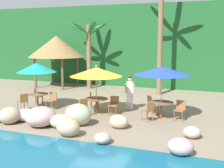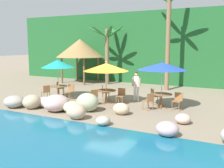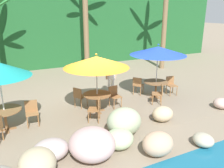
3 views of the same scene
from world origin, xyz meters
name	(u,v)px [view 2 (image 2 of 3)]	position (x,y,z in m)	size (l,w,h in m)	color
ground_plane	(111,102)	(0.00, 0.00, 0.00)	(120.00, 120.00, 0.00)	gray
terrace_deck	(111,102)	(0.00, 0.00, 0.00)	(18.00, 5.20, 0.01)	gray
foliage_backdrop	(160,48)	(0.00, 9.00, 3.00)	(28.00, 2.40, 6.00)	#1E5628
rock_seawall	(74,107)	(-0.36, -3.05, 0.34)	(16.96, 2.61, 0.91)	tan
umbrella_teal	(58,64)	(-3.48, -0.30, 2.11)	(2.02, 2.02, 2.46)	silver
dining_table_teal	(59,88)	(-3.48, -0.30, 0.61)	(1.10, 1.10, 0.74)	brown
chair_teal_seaward	(70,91)	(-2.62, -0.28, 0.51)	(0.45, 0.46, 0.87)	olive
chair_teal_inland	(59,87)	(-3.98, 0.39, 0.51)	(0.58, 0.58, 0.87)	olive
chair_teal_left	(46,91)	(-3.76, -1.11, 0.51)	(0.57, 0.56, 0.87)	olive
umbrella_orange	(106,67)	(-0.15, -0.28, 2.02)	(2.49, 2.49, 2.35)	silver
dining_table_orange	(106,92)	(-0.15, -0.28, 0.61)	(1.10, 1.10, 0.74)	brown
chair_orange_seaward	(121,95)	(0.69, -0.11, 0.51)	(0.46, 0.46, 0.87)	olive
chair_orange_inland	(104,91)	(-0.66, 0.41, 0.51)	(0.58, 0.58, 0.87)	olive
chair_orange_left	(93,96)	(-0.51, -1.05, 0.51)	(0.58, 0.58, 0.87)	olive
umbrella_blue	(162,66)	(2.92, 0.05, 2.16)	(2.49, 2.49, 2.47)	silver
dining_table_blue	(161,96)	(2.92, 0.05, 0.61)	(1.10, 1.10, 0.74)	brown
chair_blue_seaward	(178,100)	(3.77, 0.02, 0.51)	(0.48, 0.48, 0.87)	olive
chair_blue_inland	(154,95)	(2.32, 0.66, 0.51)	(0.60, 0.59, 0.87)	olive
chair_blue_left	(149,100)	(2.53, -0.71, 0.51)	(0.59, 0.59, 0.87)	olive
palm_tree_nearest	(107,44)	(-3.58, 6.09, 3.33)	(3.16, 3.17, 4.73)	brown
palm_tree_second	(169,24)	(1.63, 5.57, 4.66)	(3.48, 3.49, 7.20)	brown
palapa_hut	(80,48)	(-6.16, 6.00, 2.96)	(4.09, 4.09, 3.75)	brown
waiter_in_white	(136,84)	(1.10, 1.06, 0.99)	(0.52, 0.39, 1.70)	white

